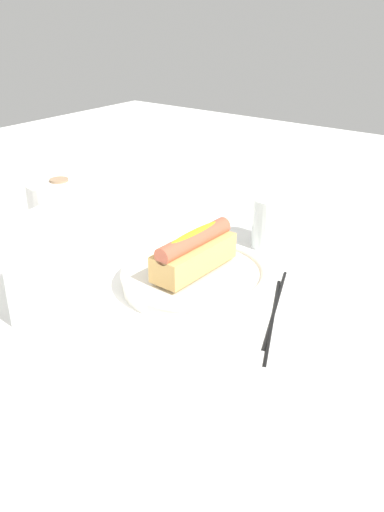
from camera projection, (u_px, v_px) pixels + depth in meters
ground_plane at (184, 292)px, 0.80m from camera, size 2.40×2.40×0.00m
serving_bowl at (192, 276)px, 0.82m from camera, size 0.23×0.23×0.03m
hotdog_front at (192, 251)px, 0.80m from camera, size 0.15×0.05×0.06m
water_glass at (271, 226)px, 0.94m from camera, size 0.07×0.07×0.09m
paper_towel_roll at (63, 218)px, 0.90m from camera, size 0.11×0.11×0.13m
napkin_box at (46, 266)px, 0.72m from camera, size 0.11×0.06×0.15m
chopstick_near at (276, 306)px, 0.76m from camera, size 0.21×0.08×0.01m
chopstick_far at (273, 317)px, 0.74m from camera, size 0.20×0.09×0.01m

